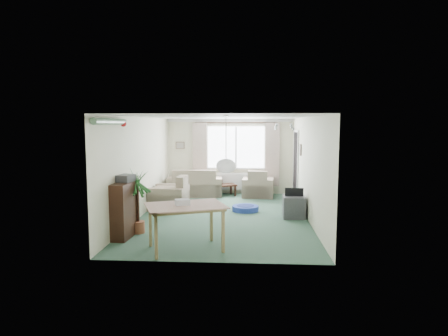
# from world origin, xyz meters

# --- Properties ---
(ground) EXTENTS (6.50, 6.50, 0.00)m
(ground) POSITION_xyz_m (0.00, 0.00, 0.00)
(ground) COLOR #335543
(window) EXTENTS (1.80, 0.03, 1.30)m
(window) POSITION_xyz_m (0.20, 3.23, 1.50)
(window) COLOR white
(curtain_rod) EXTENTS (2.60, 0.03, 0.03)m
(curtain_rod) POSITION_xyz_m (0.20, 3.15, 2.27)
(curtain_rod) COLOR black
(curtain_left) EXTENTS (0.45, 0.08, 2.00)m
(curtain_left) POSITION_xyz_m (-0.95, 3.13, 1.27)
(curtain_left) COLOR beige
(curtain_right) EXTENTS (0.45, 0.08, 2.00)m
(curtain_right) POSITION_xyz_m (1.35, 3.13, 1.27)
(curtain_right) COLOR beige
(radiator) EXTENTS (1.20, 0.10, 0.55)m
(radiator) POSITION_xyz_m (0.20, 3.19, 0.40)
(radiator) COLOR white
(doorway) EXTENTS (0.03, 0.95, 2.00)m
(doorway) POSITION_xyz_m (1.99, 2.20, 1.00)
(doorway) COLOR black
(pendant_lamp) EXTENTS (0.36, 0.36, 0.36)m
(pendant_lamp) POSITION_xyz_m (0.20, -2.30, 1.48)
(pendant_lamp) COLOR white
(tinsel_garland) EXTENTS (1.60, 1.60, 0.12)m
(tinsel_garland) POSITION_xyz_m (-1.92, -2.30, 2.28)
(tinsel_garland) COLOR #196626
(bauble_cluster_a) EXTENTS (0.20, 0.20, 0.20)m
(bauble_cluster_a) POSITION_xyz_m (1.30, 0.90, 2.22)
(bauble_cluster_a) COLOR silver
(bauble_cluster_b) EXTENTS (0.20, 0.20, 0.20)m
(bauble_cluster_b) POSITION_xyz_m (1.60, -0.30, 2.22)
(bauble_cluster_b) COLOR silver
(wall_picture_back) EXTENTS (0.28, 0.03, 0.22)m
(wall_picture_back) POSITION_xyz_m (-1.60, 3.23, 1.55)
(wall_picture_back) COLOR brown
(wall_picture_right) EXTENTS (0.03, 0.24, 0.30)m
(wall_picture_right) POSITION_xyz_m (1.98, 1.20, 1.55)
(wall_picture_right) COLOR brown
(sofa) EXTENTS (1.75, 1.02, 0.84)m
(sofa) POSITION_xyz_m (-1.07, 2.75, 0.42)
(sofa) COLOR #C5B395
(sofa) RESTS_ON ground
(armchair_corner) EXTENTS (1.00, 0.95, 0.84)m
(armchair_corner) POSITION_xyz_m (0.90, 2.71, 0.42)
(armchair_corner) COLOR #BAB18D
(armchair_corner) RESTS_ON ground
(armchair_left) EXTENTS (0.98, 1.03, 0.87)m
(armchair_left) POSITION_xyz_m (-1.50, 0.84, 0.44)
(armchair_left) COLOR tan
(armchair_left) RESTS_ON ground
(coffee_table) EXTENTS (0.92, 0.74, 0.36)m
(coffee_table) POSITION_xyz_m (-0.20, 2.75, 0.18)
(coffee_table) COLOR black
(coffee_table) RESTS_ON ground
(photo_frame) EXTENTS (0.12, 0.03, 0.16)m
(photo_frame) POSITION_xyz_m (-0.26, 2.74, 0.44)
(photo_frame) COLOR brown
(photo_frame) RESTS_ON coffee_table
(bookshelf) EXTENTS (0.35, 0.91, 1.09)m
(bookshelf) POSITION_xyz_m (-1.84, -1.86, 0.55)
(bookshelf) COLOR black
(bookshelf) RESTS_ON ground
(hifi_box) EXTENTS (0.35, 0.40, 0.14)m
(hifi_box) POSITION_xyz_m (-1.83, -1.76, 1.16)
(hifi_box) COLOR #3D3D43
(hifi_box) RESTS_ON bookshelf
(houseplant) EXTENTS (0.65, 0.65, 1.31)m
(houseplant) POSITION_xyz_m (-1.65, -1.58, 0.65)
(houseplant) COLOR #1F5D33
(houseplant) RESTS_ON ground
(dining_table) EXTENTS (1.48, 1.24, 0.79)m
(dining_table) POSITION_xyz_m (-0.50, -2.60, 0.39)
(dining_table) COLOR tan
(dining_table) RESTS_ON ground
(gift_box) EXTENTS (0.30, 0.26, 0.12)m
(gift_box) POSITION_xyz_m (-0.56, -2.58, 0.85)
(gift_box) COLOR silver
(gift_box) RESTS_ON dining_table
(tv_cube) EXTENTS (0.54, 0.59, 0.52)m
(tv_cube) POSITION_xyz_m (1.70, 0.00, 0.26)
(tv_cube) COLOR #313135
(tv_cube) RESTS_ON ground
(pet_bed) EXTENTS (0.88, 0.88, 0.14)m
(pet_bed) POSITION_xyz_m (0.53, 0.63, 0.07)
(pet_bed) COLOR #203B94
(pet_bed) RESTS_ON ground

